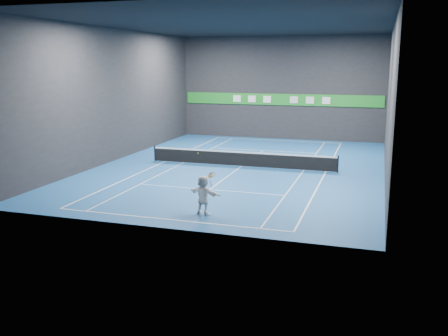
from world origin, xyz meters
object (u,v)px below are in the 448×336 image
(tennis_net, at_px, (241,158))
(tennis_racket, at_px, (211,176))
(player, at_px, (203,195))
(tennis_ball, at_px, (198,153))

(tennis_net, xyz_separation_m, tennis_racket, (1.57, -10.64, 1.22))
(player, height_order, tennis_ball, tennis_ball)
(tennis_ball, bearing_deg, tennis_racket, -9.38)
(tennis_ball, height_order, tennis_net, tennis_ball)
(tennis_racket, bearing_deg, tennis_ball, 170.62)
(tennis_net, bearing_deg, tennis_ball, -85.10)
(tennis_ball, bearing_deg, player, -28.40)
(tennis_ball, distance_m, tennis_racket, 1.20)
(tennis_racket, bearing_deg, player, -172.73)
(player, distance_m, tennis_racket, 0.94)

